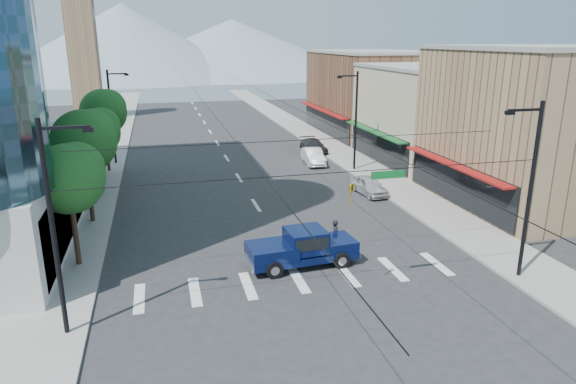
{
  "coord_description": "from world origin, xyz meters",
  "views": [
    {
      "loc": [
        -6.55,
        -21.27,
        11.76
      ],
      "look_at": [
        0.65,
        7.02,
        3.0
      ],
      "focal_mm": 32.0,
      "sensor_mm": 36.0,
      "label": 1
    }
  ],
  "objects_px": {
    "parked_car_far": "(314,146)",
    "pickup_truck": "(302,247)",
    "parked_car_near": "(369,186)",
    "parked_car_mid": "(313,156)",
    "pedestrian": "(336,235)"
  },
  "relations": [
    {
      "from": "pedestrian",
      "to": "parked_car_far",
      "type": "distance_m",
      "value": 26.47
    },
    {
      "from": "pickup_truck",
      "to": "parked_car_near",
      "type": "relative_size",
      "value": 1.49
    },
    {
      "from": "parked_car_mid",
      "to": "pickup_truck",
      "type": "bearing_deg",
      "value": -104.16
    },
    {
      "from": "pickup_truck",
      "to": "parked_car_near",
      "type": "distance_m",
      "value": 14.33
    },
    {
      "from": "parked_car_mid",
      "to": "pedestrian",
      "type": "bearing_deg",
      "value": -99.17
    },
    {
      "from": "pedestrian",
      "to": "parked_car_mid",
      "type": "distance_m",
      "value": 21.3
    },
    {
      "from": "pedestrian",
      "to": "parked_car_near",
      "type": "relative_size",
      "value": 0.46
    },
    {
      "from": "parked_car_near",
      "to": "parked_car_far",
      "type": "xyz_separation_m",
      "value": [
        0.27,
        15.73,
        0.01
      ]
    },
    {
      "from": "parked_car_near",
      "to": "parked_car_mid",
      "type": "distance_m",
      "value": 10.87
    },
    {
      "from": "parked_car_near",
      "to": "pedestrian",
      "type": "bearing_deg",
      "value": -128.17
    },
    {
      "from": "pickup_truck",
      "to": "parked_car_far",
      "type": "xyz_separation_m",
      "value": [
        8.98,
        27.1,
        -0.34
      ]
    },
    {
      "from": "pickup_truck",
      "to": "parked_car_mid",
      "type": "distance_m",
      "value": 23.37
    },
    {
      "from": "pickup_truck",
      "to": "parked_car_mid",
      "type": "relative_size",
      "value": 1.31
    },
    {
      "from": "parked_car_far",
      "to": "pickup_truck",
      "type": "bearing_deg",
      "value": -109.84
    },
    {
      "from": "parked_car_near",
      "to": "parked_car_mid",
      "type": "height_order",
      "value": "parked_car_mid"
    }
  ]
}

